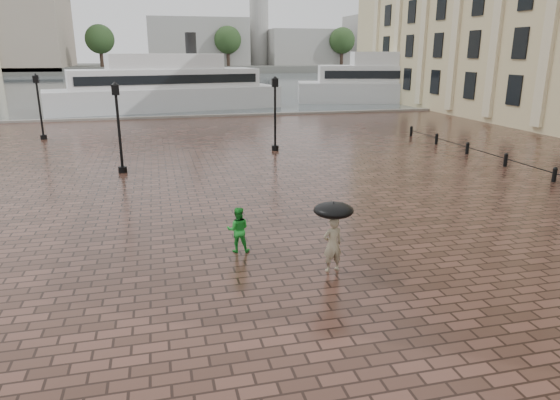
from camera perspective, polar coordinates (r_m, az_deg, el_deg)
name	(u,v)px	position (r m, az deg, el deg)	size (l,w,h in m)	color
ground	(284,226)	(17.71, 0.47, -2.99)	(300.00, 300.00, 0.00)	#352018
harbour_water	(174,82)	(108.41, -11.99, 13.04)	(240.00, 240.00, 0.00)	#464E56
quay_edge	(201,117)	(48.71, -9.02, 9.34)	(80.00, 0.60, 0.30)	slate
far_shore	(165,68)	(176.29, -12.95, 14.52)	(300.00, 60.00, 2.00)	#4C4C47
distant_skyline	(313,41)	(174.24, 3.75, 17.65)	(102.50, 22.00, 33.00)	gray
far_trees	(166,40)	(154.26, -12.95, 17.42)	(188.00, 8.00, 13.50)	#2D2119
bollard_row	(506,159)	(29.56, 24.40, 4.28)	(0.22, 21.22, 0.73)	black
street_lamps	(141,114)	(31.72, -15.56, 9.43)	(15.44, 12.44, 4.40)	black
adult_pedestrian	(332,244)	(13.97, 6.02, -5.08)	(0.58, 0.38, 1.59)	gray
child_pedestrian	(238,230)	(15.31, -4.81, -3.40)	(0.69, 0.54, 1.42)	green
ferry_near	(166,87)	(55.41, -12.88, 12.46)	(24.83, 10.21, 7.93)	silver
ferry_far	(400,82)	(64.68, 13.60, 13.01)	(25.71, 12.20, 8.20)	silver
umbrella	(334,210)	(13.63, 6.14, -1.17)	(1.10, 1.10, 1.11)	black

